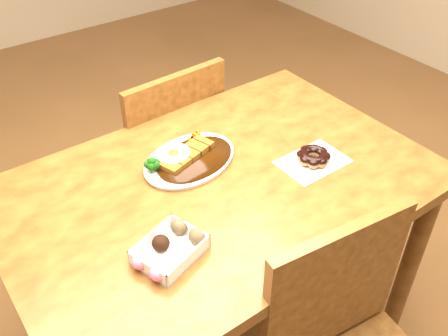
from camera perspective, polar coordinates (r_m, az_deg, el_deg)
ground at (r=1.96m, az=-0.35°, el=-18.62°), size 6.00×6.00×0.00m
table at (r=1.46m, az=-0.44°, el=-4.50°), size 1.20×0.80×0.75m
chair_far at (r=1.97m, az=-7.05°, el=1.61°), size 0.44×0.44×0.87m
katsu_curry_plate at (r=1.46m, az=-4.18°, el=1.13°), size 0.34×0.27×0.06m
donut_box at (r=1.19m, az=-6.21°, el=-9.19°), size 0.19×0.16×0.04m
pon_de_ring at (r=1.48m, az=10.18°, el=1.28°), size 0.20×0.14×0.04m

